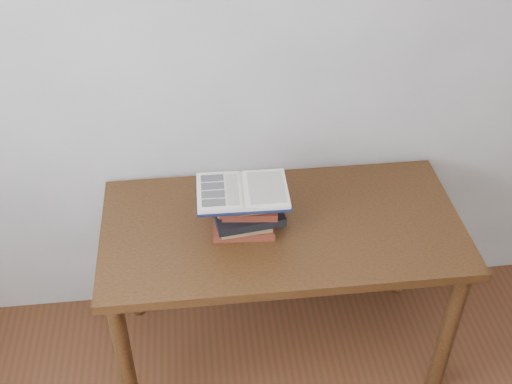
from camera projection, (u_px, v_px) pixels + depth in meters
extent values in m
cube|color=beige|center=(291.00, 34.00, 2.31)|extent=(3.50, 0.04, 2.60)
cube|color=#472E11|center=(282.00, 228.00, 2.39)|extent=(1.34, 0.67, 0.04)
cylinder|color=#472E11|center=(126.00, 363.00, 2.35)|extent=(0.06, 0.06, 0.68)
cylinder|color=#472E11|center=(448.00, 334.00, 2.46)|extent=(0.06, 0.06, 0.68)
cylinder|color=#472E11|center=(132.00, 258.00, 2.78)|extent=(0.06, 0.06, 0.68)
cylinder|color=#472E11|center=(406.00, 237.00, 2.88)|extent=(0.06, 0.06, 0.68)
cube|color=maroon|center=(244.00, 225.00, 2.35)|extent=(0.23, 0.16, 0.03)
cube|color=#9C8A50|center=(244.00, 220.00, 2.33)|extent=(0.20, 0.16, 0.03)
cube|color=black|center=(248.00, 214.00, 2.31)|extent=(0.26, 0.20, 0.03)
cube|color=maroon|center=(250.00, 207.00, 2.29)|extent=(0.21, 0.16, 0.03)
cube|color=#BA8F2A|center=(245.00, 199.00, 2.28)|extent=(0.22, 0.16, 0.03)
cube|color=maroon|center=(246.00, 195.00, 2.25)|extent=(0.25, 0.20, 0.03)
cube|color=black|center=(242.00, 193.00, 2.23)|extent=(0.33, 0.23, 0.01)
cube|color=beige|center=(219.00, 192.00, 2.21)|extent=(0.16, 0.22, 0.01)
cube|color=beige|center=(265.00, 189.00, 2.22)|extent=(0.16, 0.22, 0.01)
cylinder|color=beige|center=(242.00, 191.00, 2.22)|extent=(0.02, 0.21, 0.01)
cube|color=black|center=(212.00, 178.00, 2.26)|extent=(0.08, 0.04, 0.00)
cube|color=black|center=(213.00, 186.00, 2.23)|extent=(0.08, 0.04, 0.00)
cube|color=black|center=(213.00, 194.00, 2.19)|extent=(0.08, 0.04, 0.00)
cube|color=black|center=(214.00, 203.00, 2.15)|extent=(0.08, 0.04, 0.00)
cube|color=beige|center=(232.00, 189.00, 2.21)|extent=(0.04, 0.17, 0.00)
cube|color=beige|center=(266.00, 187.00, 2.22)|extent=(0.13, 0.18, 0.00)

